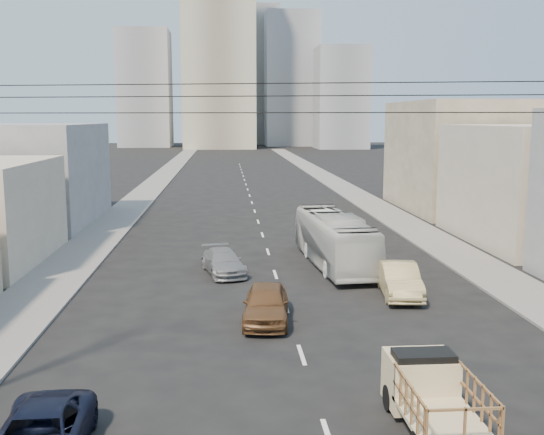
{
  "coord_description": "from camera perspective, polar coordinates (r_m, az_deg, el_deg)",
  "views": [
    {
      "loc": [
        -2.69,
        -13.8,
        8.47
      ],
      "look_at": [
        -0.34,
        17.84,
        3.5
      ],
      "focal_mm": 42.0,
      "sensor_mm": 36.0,
      "label": 1
    }
  ],
  "objects": [
    {
      "name": "bldg_left_far",
      "position": [
        55.59,
        -21.88,
        3.65
      ],
      "size": [
        12.0,
        16.0,
        8.0
      ],
      "primitive_type": "cube",
      "color": "gray",
      "rests_on": "ground"
    },
    {
      "name": "sedan_tan",
      "position": [
        31.26,
        11.35,
        -5.5
      ],
      "size": [
        2.19,
        4.96,
        1.58
      ],
      "primitive_type": "imported",
      "rotation": [
        0.0,
        0.0,
        -0.11
      ],
      "color": "tan",
      "rests_on": "ground"
    },
    {
      "name": "midrise_ne",
      "position": [
        200.21,
        1.73,
        12.2
      ],
      "size": [
        16.0,
        16.0,
        40.0
      ],
      "primitive_type": "cube",
      "color": "gray",
      "rests_on": "ground"
    },
    {
      "name": "midrise_back",
      "position": [
        214.41,
        -1.96,
        12.51
      ],
      "size": [
        18.0,
        18.0,
        44.0
      ],
      "primitive_type": "cube",
      "color": "gray",
      "rests_on": "ground"
    },
    {
      "name": "midrise_nw",
      "position": [
        195.38,
        -11.31,
        11.23
      ],
      "size": [
        15.0,
        15.0,
        34.0
      ],
      "primitive_type": "cube",
      "color": "gray",
      "rests_on": "ground"
    },
    {
      "name": "sedan_grey",
      "position": [
        35.07,
        -4.4,
        -3.99
      ],
      "size": [
        2.81,
        4.86,
        1.33
      ],
      "primitive_type": "imported",
      "rotation": [
        0.0,
        0.0,
        0.22
      ],
      "color": "gray",
      "rests_on": "ground"
    },
    {
      "name": "sedan_brown",
      "position": [
        26.86,
        -0.53,
        -7.72
      ],
      "size": [
        2.3,
        4.78,
        1.57
      ],
      "primitive_type": "imported",
      "rotation": [
        0.0,
        0.0,
        -0.1
      ],
      "color": "brown",
      "rests_on": "ground"
    },
    {
      "name": "midrise_east",
      "position": [
        181.85,
        6.22,
        10.59
      ],
      "size": [
        14.0,
        14.0,
        28.0
      ],
      "primitive_type": "cube",
      "color": "gray",
      "rests_on": "ground"
    },
    {
      "name": "lane_dashes",
      "position": [
        67.39,
        -1.92,
        1.68
      ],
      "size": [
        0.15,
        104.0,
        0.01
      ],
      "color": "silver",
      "rests_on": "ground"
    },
    {
      "name": "sidewalk_left",
      "position": [
        84.71,
        -10.38,
        3.06
      ],
      "size": [
        3.5,
        180.0,
        0.12
      ],
      "primitive_type": "cube",
      "color": "slate",
      "rests_on": "ground"
    },
    {
      "name": "city_bus",
      "position": [
        36.92,
        5.62,
        -1.99
      ],
      "size": [
        3.39,
        11.08,
        3.04
      ],
      "primitive_type": "imported",
      "rotation": [
        0.0,
        0.0,
        0.08
      ],
      "color": "silver",
      "rests_on": "ground"
    },
    {
      "name": "high_rise_tower",
      "position": [
        185.06,
        -4.8,
        15.55
      ],
      "size": [
        20.0,
        20.0,
        60.0
      ],
      "primitive_type": "cube",
      "color": "gray",
      "rests_on": "ground"
    },
    {
      "name": "bldg_right_far",
      "position": [
        62.19,
        17.24,
        5.31
      ],
      "size": [
        12.0,
        16.0,
        10.0
      ],
      "primitive_type": "cube",
      "color": "gray",
      "rests_on": "ground"
    },
    {
      "name": "flatbed_pickup",
      "position": [
        18.5,
        14.18,
        -14.88
      ],
      "size": [
        1.95,
        4.41,
        1.9
      ],
      "color": "#D0BA8B",
      "rests_on": "ground"
    },
    {
      "name": "overhead_wires",
      "position": [
        15.54,
        5.83,
        10.69
      ],
      "size": [
        23.01,
        5.02,
        0.72
      ],
      "color": "black",
      "rests_on": "ground"
    },
    {
      "name": "sidewalk_right",
      "position": [
        85.45,
        5.51,
        3.21
      ],
      "size": [
        3.5,
        180.0,
        0.12
      ],
      "primitive_type": "cube",
      "color": "slate",
      "rests_on": "ground"
    }
  ]
}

